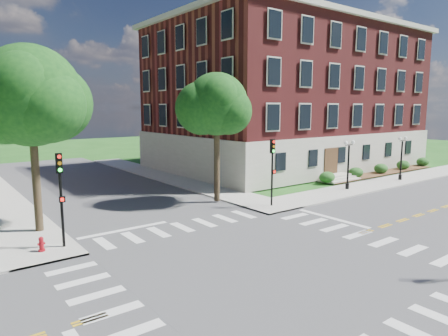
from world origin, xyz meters
TOP-DOWN VIEW (x-y plane):
  - ground at (0.00, 0.00)m, footprint 160.00×160.00m
  - road_ew at (0.00, 0.00)m, footprint 90.00×12.00m
  - road_ns at (0.00, 0.00)m, footprint 12.00×90.00m
  - sidewalk_ne at (15.38, 15.38)m, footprint 34.00×34.00m
  - crosswalk_east at (7.20, 0.00)m, footprint 2.20×10.20m
  - stop_bar_east at (8.80, 3.00)m, footprint 0.40×5.50m
  - main_building at (24.00, 21.99)m, footprint 30.60×22.40m
  - shrub_row at (27.00, 10.80)m, footprint 18.00×2.00m
  - tree_c at (-7.07, 11.33)m, footprint 5.59×5.59m
  - tree_d at (5.48, 11.19)m, footprint 4.61×4.61m
  - traffic_signal_ne at (7.76, 7.58)m, footprint 0.35×0.39m
  - traffic_signal_nw at (-6.71, 7.67)m, footprint 0.37×0.43m
  - twin_lamp_west at (17.15, 7.92)m, footprint 1.36×0.36m
  - twin_lamp_east at (25.11, 7.56)m, footprint 1.36×0.36m
  - fire_hydrant at (-7.79, 7.65)m, footprint 0.35×0.35m

SIDE VIEW (x-z plane):
  - ground at x=0.00m, z-range 0.00..0.00m
  - crosswalk_east at x=7.20m, z-range -0.01..0.01m
  - stop_bar_east at x=8.80m, z-range 0.00..0.00m
  - shrub_row at x=27.00m, z-range -0.65..0.65m
  - road_ew at x=0.00m, z-range 0.00..0.01m
  - road_ns at x=0.00m, z-range 0.00..0.01m
  - sidewalk_ne at x=15.38m, z-range 0.00..0.12m
  - fire_hydrant at x=-7.79m, z-range 0.09..0.84m
  - twin_lamp_west at x=17.15m, z-range 0.41..4.64m
  - twin_lamp_east at x=25.11m, z-range 0.41..4.64m
  - traffic_signal_ne at x=7.76m, z-range 0.79..5.59m
  - traffic_signal_nw at x=-6.71m, z-range 0.79..5.59m
  - tree_d at x=5.48m, z-range 2.55..12.13m
  - tree_c at x=-7.07m, z-range 2.52..12.97m
  - main_building at x=24.00m, z-range 0.09..16.59m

